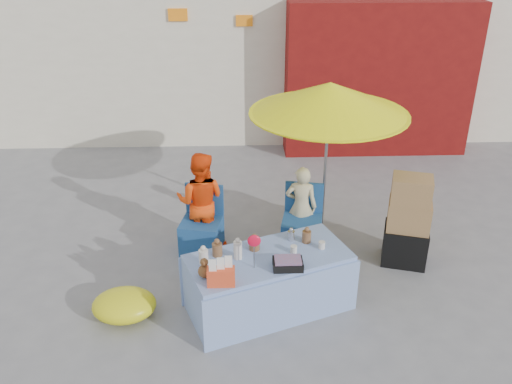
{
  "coord_description": "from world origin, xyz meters",
  "views": [
    {
      "loc": [
        -0.25,
        -4.88,
        3.78
      ],
      "look_at": [
        -0.05,
        0.6,
        1.0
      ],
      "focal_mm": 38.0,
      "sensor_mm": 36.0,
      "label": 1
    }
  ],
  "objects_px": {
    "vendor_beige": "(301,207)",
    "umbrella": "(330,99)",
    "vendor_orange": "(201,201)",
    "market_table": "(268,282)",
    "chair_right": "(302,232)",
    "box_stack": "(408,224)",
    "chair_left": "(202,234)"
  },
  "relations": [
    {
      "from": "vendor_beige",
      "to": "umbrella",
      "type": "height_order",
      "value": "umbrella"
    },
    {
      "from": "vendor_beige",
      "to": "vendor_orange",
      "type": "bearing_deg",
      "value": 11.3
    },
    {
      "from": "market_table",
      "to": "umbrella",
      "type": "relative_size",
      "value": 0.9
    },
    {
      "from": "chair_right",
      "to": "market_table",
      "type": "bearing_deg",
      "value": -102.02
    },
    {
      "from": "market_table",
      "to": "box_stack",
      "type": "relative_size",
      "value": 1.65
    },
    {
      "from": "vendor_orange",
      "to": "umbrella",
      "type": "bearing_deg",
      "value": -163.17
    },
    {
      "from": "vendor_beige",
      "to": "umbrella",
      "type": "xyz_separation_m",
      "value": [
        0.3,
        0.15,
        1.35
      ]
    },
    {
      "from": "chair_left",
      "to": "chair_right",
      "type": "height_order",
      "value": "same"
    },
    {
      "from": "chair_left",
      "to": "umbrella",
      "type": "height_order",
      "value": "umbrella"
    },
    {
      "from": "market_table",
      "to": "vendor_orange",
      "type": "relative_size",
      "value": 1.46
    },
    {
      "from": "chair_left",
      "to": "box_stack",
      "type": "xyz_separation_m",
      "value": [
        2.47,
        -0.31,
        0.27
      ]
    },
    {
      "from": "chair_left",
      "to": "umbrella",
      "type": "xyz_separation_m",
      "value": [
        1.55,
        0.28,
        1.64
      ]
    },
    {
      "from": "chair_right",
      "to": "box_stack",
      "type": "xyz_separation_m",
      "value": [
        1.22,
        -0.31,
        0.27
      ]
    },
    {
      "from": "umbrella",
      "to": "chair_right",
      "type": "bearing_deg",
      "value": -136.22
    },
    {
      "from": "chair_left",
      "to": "vendor_orange",
      "type": "height_order",
      "value": "vendor_orange"
    },
    {
      "from": "chair_right",
      "to": "box_stack",
      "type": "distance_m",
      "value": 1.29
    },
    {
      "from": "vendor_orange",
      "to": "vendor_beige",
      "type": "distance_m",
      "value": 1.25
    },
    {
      "from": "market_table",
      "to": "umbrella",
      "type": "xyz_separation_m",
      "value": [
        0.79,
        1.42,
        1.55
      ]
    },
    {
      "from": "market_table",
      "to": "box_stack",
      "type": "height_order",
      "value": "box_stack"
    },
    {
      "from": "chair_right",
      "to": "box_stack",
      "type": "bearing_deg",
      "value": -2.75
    },
    {
      "from": "chair_right",
      "to": "vendor_orange",
      "type": "distance_m",
      "value": 1.32
    },
    {
      "from": "chair_right",
      "to": "umbrella",
      "type": "xyz_separation_m",
      "value": [
        0.3,
        0.28,
        1.64
      ]
    },
    {
      "from": "chair_left",
      "to": "vendor_beige",
      "type": "distance_m",
      "value": 1.29
    },
    {
      "from": "chair_right",
      "to": "box_stack",
      "type": "relative_size",
      "value": 0.74
    },
    {
      "from": "market_table",
      "to": "chair_left",
      "type": "relative_size",
      "value": 2.22
    },
    {
      "from": "chair_left",
      "to": "vendor_beige",
      "type": "xyz_separation_m",
      "value": [
        1.25,
        0.13,
        0.29
      ]
    },
    {
      "from": "market_table",
      "to": "box_stack",
      "type": "bearing_deg",
      "value": 4.79
    },
    {
      "from": "chair_right",
      "to": "umbrella",
      "type": "distance_m",
      "value": 1.69
    },
    {
      "from": "chair_right",
      "to": "vendor_beige",
      "type": "height_order",
      "value": "vendor_beige"
    },
    {
      "from": "chair_right",
      "to": "vendor_beige",
      "type": "relative_size",
      "value": 0.78
    },
    {
      "from": "umbrella",
      "to": "chair_left",
      "type": "bearing_deg",
      "value": -169.58
    },
    {
      "from": "vendor_orange",
      "to": "box_stack",
      "type": "bearing_deg",
      "value": -178.79
    }
  ]
}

